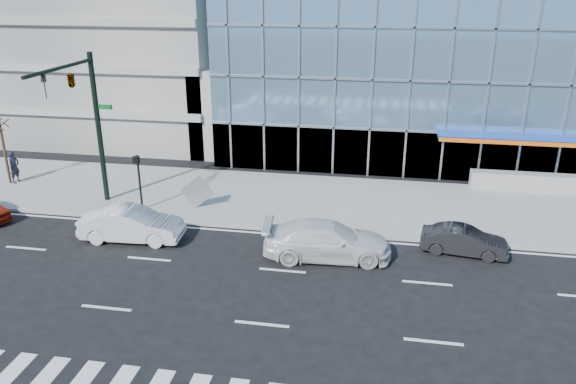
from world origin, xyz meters
The scene contains 11 objects.
ground centered at (0.00, 0.00, 0.00)m, with size 160.00×160.00×0.00m, color black.
sidewalk centered at (0.00, 8.00, 0.07)m, with size 120.00×8.00×0.15m, color gray.
theatre_building centered at (14.00, 26.00, 7.50)m, with size 42.00×26.00×15.00m, color #77A4C6.
ramp_block centered at (-6.00, 18.00, 3.00)m, with size 6.00×8.00×6.00m, color gray.
traffic_signal centered at (-11.00, 4.57, 6.16)m, with size 1.14×5.74×8.00m.
ped_signal_post centered at (-8.50, 4.94, 2.14)m, with size 0.30×0.33×3.00m.
white_suv centered at (1.71, 1.58, 0.82)m, with size 2.29×5.63×1.63m, color white.
white_sedan centered at (-7.53, 1.72, 0.79)m, with size 1.67×4.79×1.58m, color silver.
dark_sedan centered at (7.71, 3.00, 0.62)m, with size 1.32×3.78×1.25m, color black.
pedestrian centered at (-17.65, 7.62, 1.12)m, with size 0.70×0.46×1.93m, color black.
tilted_panel centered at (-5.65, 5.74, 1.06)m, with size 1.30×0.06×1.30m, color gray.
Camera 1 is at (3.92, -20.68, 11.63)m, focal length 35.00 mm.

